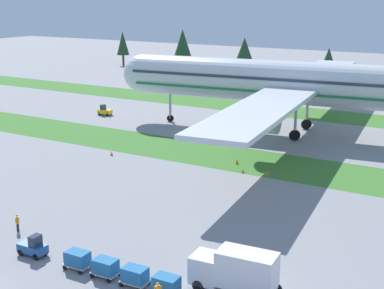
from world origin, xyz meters
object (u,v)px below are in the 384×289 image
at_px(taxiway_marker_1, 243,171).
at_px(baggage_tug, 33,247).
at_px(cargo_dolly_lead, 78,259).
at_px(taxiway_marker_3, 237,161).
at_px(cargo_dolly_third, 135,275).
at_px(ground_crew_loader, 17,222).
at_px(catering_truck, 235,270).
at_px(taxiway_marker_2, 268,173).
at_px(cargo_dolly_second, 105,267).
at_px(airliner, 288,82).
at_px(cargo_dolly_fourth, 166,284).
at_px(taxiway_marker_0, 112,153).
at_px(pushback_tractor, 105,111).

bearing_deg(taxiway_marker_1, baggage_tug, -100.94).
distance_m(cargo_dolly_lead, taxiway_marker_3, 33.65).
relative_size(cargo_dolly_third, taxiway_marker_3, 3.32).
distance_m(ground_crew_loader, taxiway_marker_1, 29.78).
height_order(cargo_dolly_lead, ground_crew_loader, ground_crew_loader).
relative_size(catering_truck, taxiway_marker_2, 13.85).
distance_m(cargo_dolly_third, taxiway_marker_2, 31.15).
relative_size(cargo_dolly_second, cargo_dolly_third, 1.00).
xyz_separation_m(baggage_tug, taxiway_marker_2, (9.02, 31.36, -0.56)).
distance_m(baggage_tug, cargo_dolly_second, 7.93).
bearing_deg(baggage_tug, airliner, -4.62).
xyz_separation_m(cargo_dolly_second, cargo_dolly_fourth, (5.80, 0.14, 0.00)).
xyz_separation_m(baggage_tug, cargo_dolly_fourth, (13.72, 0.34, 0.10)).
bearing_deg(taxiway_marker_1, airliner, 97.29).
relative_size(airliner, cargo_dolly_third, 33.58).
distance_m(ground_crew_loader, taxiway_marker_2, 31.73).
relative_size(catering_truck, taxiway_marker_3, 10.57).
xyz_separation_m(baggage_tug, ground_crew_loader, (-5.17, 2.98, 0.13)).
xyz_separation_m(baggage_tug, taxiway_marker_0, (-13.73, 28.36, -0.51)).
relative_size(baggage_tug, cargo_dolly_fourth, 1.18).
bearing_deg(pushback_tractor, cargo_dolly_second, 32.61).
bearing_deg(baggage_tug, taxiway_marker_3, -7.41).
bearing_deg(cargo_dolly_second, ground_crew_loader, 76.58).
xyz_separation_m(cargo_dolly_fourth, taxiway_marker_3, (-10.17, 33.40, -0.58)).
height_order(airliner, pushback_tractor, airliner).
height_order(airliner, catering_truck, airliner).
xyz_separation_m(taxiway_marker_2, taxiway_marker_3, (-5.47, 2.38, 0.08)).
xyz_separation_m(ground_crew_loader, taxiway_marker_0, (-8.56, 25.38, -0.64)).
bearing_deg(taxiway_marker_0, cargo_dolly_third, -48.86).
height_order(cargo_dolly_lead, taxiway_marker_3, cargo_dolly_lead).
bearing_deg(pushback_tractor, cargo_dolly_lead, 30.47).
xyz_separation_m(airliner, catering_truck, (15.13, -50.13, -6.54)).
height_order(taxiway_marker_0, taxiway_marker_1, taxiway_marker_0).
bearing_deg(catering_truck, cargo_dolly_lead, 98.74).
distance_m(catering_truck, taxiway_marker_0, 40.59).
relative_size(ground_crew_loader, taxiway_marker_3, 2.58).
height_order(baggage_tug, taxiway_marker_3, baggage_tug).
distance_m(cargo_dolly_lead, taxiway_marker_2, 31.50).
height_order(airliner, cargo_dolly_second, airliner).
bearing_deg(taxiway_marker_2, airliner, 105.27).
distance_m(cargo_dolly_fourth, taxiway_marker_0, 39.23).
distance_m(cargo_dolly_third, taxiway_marker_3, 34.26).
distance_m(airliner, pushback_tractor, 36.07).
bearing_deg(cargo_dolly_third, airliner, 6.97).
distance_m(taxiway_marker_0, taxiway_marker_2, 22.94).
distance_m(airliner, cargo_dolly_third, 54.23).
bearing_deg(cargo_dolly_lead, taxiway_marker_0, 32.18).
distance_m(cargo_dolly_fourth, taxiway_marker_2, 31.39).
bearing_deg(cargo_dolly_lead, cargo_dolly_fourth, -90.00).
bearing_deg(cargo_dolly_fourth, pushback_tractor, 41.57).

